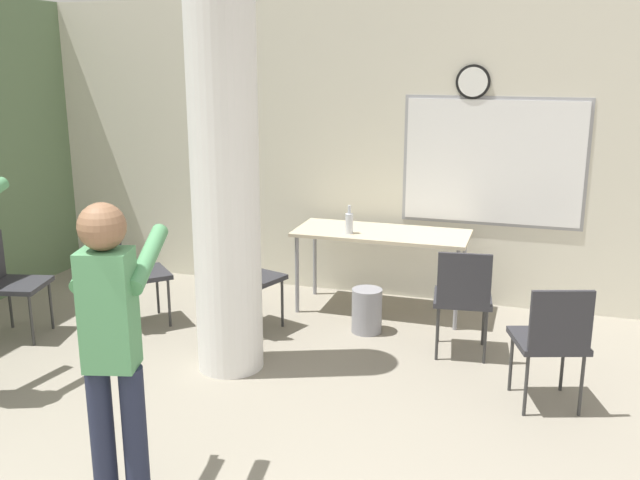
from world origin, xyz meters
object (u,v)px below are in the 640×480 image
(folding_table, at_px, (382,238))
(person_playing_front, at_px, (113,339))
(chair_by_left_wall, at_px, (8,278))
(chair_mid_room, at_px, (552,336))
(chair_table_right, at_px, (463,294))
(bottle_on_table, at_px, (349,223))
(chair_table_left, at_px, (246,274))
(chair_near_pillar, at_px, (132,269))

(folding_table, bearing_deg, person_playing_front, -100.11)
(folding_table, bearing_deg, chair_by_left_wall, -151.58)
(chair_mid_room, height_order, person_playing_front, person_playing_front)
(folding_table, relative_size, chair_table_right, 1.78)
(chair_table_right, bearing_deg, folding_table, 135.68)
(chair_by_left_wall, relative_size, person_playing_front, 0.53)
(bottle_on_table, relative_size, chair_by_left_wall, 0.29)
(chair_table_right, xyz_separation_m, chair_table_left, (-1.79, -0.02, 0.00))
(folding_table, height_order, chair_mid_room, chair_mid_room)
(person_playing_front, bearing_deg, chair_mid_room, 41.60)
(chair_table_right, height_order, chair_table_left, same)
(folding_table, height_order, person_playing_front, person_playing_front)
(chair_table_right, bearing_deg, chair_by_left_wall, -168.89)
(chair_mid_room, bearing_deg, chair_table_left, 164.88)
(bottle_on_table, relative_size, chair_mid_room, 0.29)
(folding_table, height_order, chair_table_right, chair_table_right)
(chair_table_left, bearing_deg, bottle_on_table, 43.17)
(bottle_on_table, distance_m, chair_near_pillar, 1.92)
(folding_table, relative_size, chair_near_pillar, 1.78)
(bottle_on_table, xyz_separation_m, chair_table_right, (1.08, -0.65, -0.34))
(chair_by_left_wall, relative_size, chair_mid_room, 1.00)
(person_playing_front, bearing_deg, chair_by_left_wall, 140.76)
(folding_table, distance_m, chair_by_left_wall, 3.18)
(folding_table, relative_size, chair_table_left, 1.78)
(chair_table_right, distance_m, chair_mid_room, 0.94)
(chair_mid_room, bearing_deg, chair_by_left_wall, -179.57)
(folding_table, height_order, chair_by_left_wall, chair_by_left_wall)
(chair_by_left_wall, distance_m, person_playing_front, 2.88)
(chair_table_left, bearing_deg, chair_mid_room, -15.12)
(chair_by_left_wall, xyz_separation_m, chair_near_pillar, (0.83, 0.53, 0.00))
(chair_table_right, relative_size, chair_near_pillar, 1.00)
(chair_table_left, relative_size, person_playing_front, 0.53)
(bottle_on_table, distance_m, chair_table_right, 1.31)
(bottle_on_table, relative_size, chair_table_left, 0.29)
(chair_by_left_wall, bearing_deg, chair_table_right, 11.11)
(chair_by_left_wall, bearing_deg, bottle_on_table, 28.23)
(bottle_on_table, bearing_deg, folding_table, 30.25)
(chair_table_right, height_order, chair_near_pillar, same)
(chair_by_left_wall, height_order, chair_table_left, same)
(chair_table_right, relative_size, chair_mid_room, 1.00)
(chair_near_pillar, xyz_separation_m, chair_mid_room, (3.43, -0.50, 0.00))
(chair_near_pillar, bearing_deg, chair_by_left_wall, -147.52)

